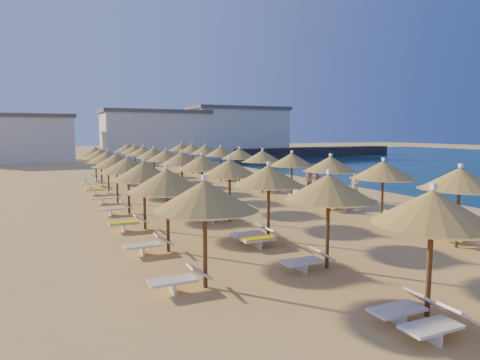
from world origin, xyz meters
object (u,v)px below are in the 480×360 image
beachgoer_b (309,179)px  beachgoer_c (316,181)px  beachgoer_a (355,186)px  parasol_row_west (191,161)px  parasol_row_east (276,159)px  jetty (316,152)px

beachgoer_b → beachgoer_c: 0.87m
beachgoer_a → beachgoer_b: (-0.12, 4.75, -0.07)m
parasol_row_west → beachgoer_b: bearing=9.1°
parasol_row_west → beachgoer_a: parasol_row_west is taller
parasol_row_east → beachgoer_c: (3.44, 0.58, -1.66)m
beachgoer_c → beachgoer_b: bearing=147.5°
parasol_row_west → beachgoer_c: 9.24m
beachgoer_b → beachgoer_c: beachgoer_b is taller
jetty → parasol_row_west: size_ratio=0.68×
parasol_row_west → beachgoer_b: parasol_row_west is taller
jetty → beachgoer_b: size_ratio=18.62×
jetty → beachgoer_a: (-24.61, -39.96, 0.13)m
parasol_row_east → beachgoer_a: (3.57, -3.30, -1.56)m
beachgoer_b → jetty: bearing=134.5°
jetty → parasol_row_east: bearing=-132.7°
jetty → beachgoer_b: 43.03m
beachgoer_b → beachgoer_c: size_ratio=1.03×
parasol_row_east → jetty: bearing=52.4°
jetty → beachgoer_c: size_ratio=19.25×
beachgoer_b → beachgoer_a: bearing=-9.0°
jetty → parasol_row_east: parasol_row_east is taller
beachgoer_a → beachgoer_c: (-0.13, 3.88, -0.10)m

